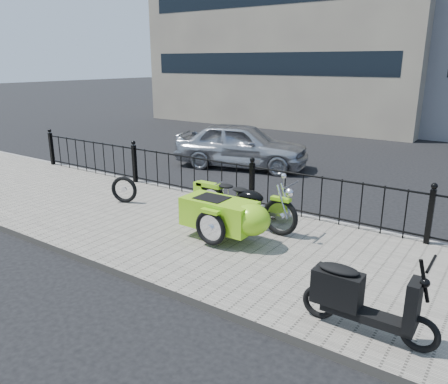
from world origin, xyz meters
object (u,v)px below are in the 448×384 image
Objects in this scene: motorcycle_sidecar at (232,213)px; sedan_car at (242,145)px; spare_tire at (124,190)px; scooter at (358,298)px.

motorcycle_sidecar is 0.57× the size of sedan_car.
scooter is at bearing -17.40° from spare_tire.
motorcycle_sidecar is 1.46× the size of scooter.
spare_tire is at bearing 173.60° from motorcycle_sidecar.
spare_tire is 4.73m from sedan_car.
scooter is 8.68m from sedan_car.
spare_tire is 0.15× the size of sedan_car.
motorcycle_sidecar is at bearing 151.53° from scooter.
motorcycle_sidecar is 3.07m from scooter.
sedan_car is (0.05, 4.73, 0.26)m from spare_tire.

